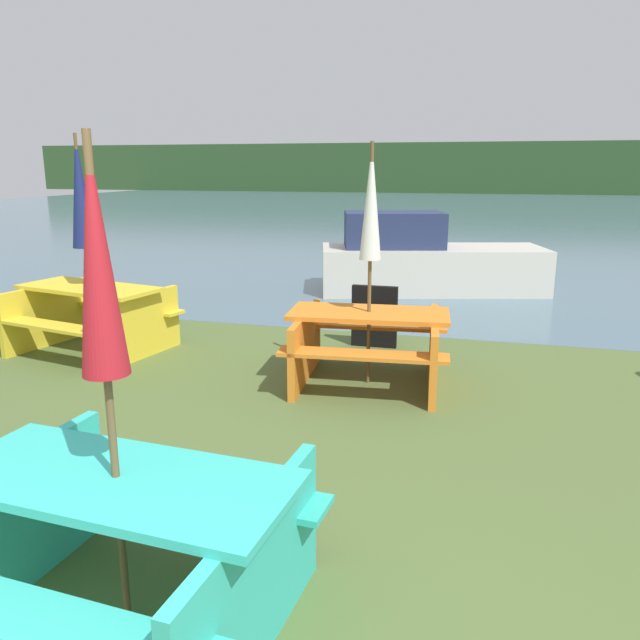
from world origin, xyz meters
name	(u,v)px	position (x,y,z in m)	size (l,w,h in m)	color
water	(465,210)	(0.00, 31.86, 0.00)	(60.00, 50.00, 0.00)	slate
far_treeline	(477,168)	(0.00, 51.86, 2.00)	(80.00, 1.60, 4.00)	#284723
picnic_table_teal	(121,537)	(-0.29, 1.26, 0.47)	(1.74, 1.49, 0.78)	#33B7A8
picnic_table_orange	(368,340)	(0.17, 4.96, 0.45)	(1.69, 1.52, 0.74)	orange
picnic_table_yellow	(91,313)	(-3.17, 5.19, 0.47)	(1.92, 1.69, 0.79)	yellow
umbrella_navy	(80,193)	(-3.17, 5.19, 1.84)	(0.26, 0.26, 2.49)	brown
umbrella_white	(371,205)	(0.17, 4.96, 1.78)	(0.21, 0.21, 2.37)	brown
umbrella_crimson	(98,267)	(-0.29, 1.26, 1.73)	(0.21, 0.21, 2.29)	brown
boat	(425,262)	(0.22, 9.91, 0.52)	(4.04, 2.32, 1.38)	beige
signboard	(374,316)	(0.00, 6.26, 0.38)	(0.55, 0.08, 0.75)	black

